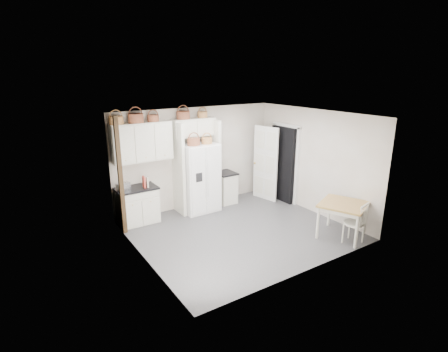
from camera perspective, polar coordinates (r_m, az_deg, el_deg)
floor at (r=8.01m, az=2.62°, el=-8.92°), size 4.50×4.50×0.00m
ceiling at (r=7.27m, az=2.89°, el=9.89°), size 4.50×4.50×0.00m
wall_back at (r=9.18m, az=-4.56°, el=3.03°), size 4.50×0.00×4.50m
wall_left at (r=6.54m, az=-13.50°, el=-3.06°), size 0.00×4.00×4.00m
wall_right at (r=9.00m, az=14.48°, el=2.27°), size 0.00×4.00×4.00m
refrigerator at (r=8.88m, az=-4.12°, el=-0.27°), size 0.90×0.73×1.75m
base_cab_left at (r=8.51m, az=-13.93°, el=-4.77°), size 0.90×0.57×0.84m
base_cab_right at (r=9.53m, az=0.24°, el=-1.97°), size 0.46×0.56×0.82m
dining_table at (r=8.03m, az=18.70°, el=-6.79°), size 1.21×1.21×0.76m
windsor_chair at (r=7.78m, az=20.47°, el=-7.20°), size 0.52×0.49×0.90m
counter_left at (r=8.36m, az=-14.14°, el=-1.98°), size 0.94×0.61×0.04m
counter_right at (r=9.40m, az=0.24°, el=0.49°), size 0.50×0.59×0.04m
toaster at (r=8.18m, az=-16.15°, el=-1.69°), size 0.31×0.21×0.20m
cookbook_red at (r=8.29m, az=-12.93°, el=-0.96°), size 0.06×0.18×0.26m
cookbook_cream at (r=8.32m, az=-12.40°, el=-0.92°), size 0.07×0.17×0.24m
basket_upper_a at (r=8.05m, az=-17.18°, el=8.68°), size 0.31×0.31×0.18m
basket_upper_b at (r=8.18m, az=-14.20°, el=9.12°), size 0.35×0.35×0.20m
basket_upper_c at (r=8.32m, az=-11.49°, el=9.24°), size 0.27×0.27×0.15m
basket_bridge_a at (r=8.63m, az=-6.68°, el=9.83°), size 0.33×0.33×0.19m
basket_bridge_b at (r=8.89m, az=-3.53°, el=9.97°), size 0.25×0.25×0.15m
basket_fridge_a at (r=8.48m, az=-4.97°, el=5.58°), size 0.32×0.32×0.17m
basket_fridge_b at (r=8.66m, az=-2.82°, el=5.78°), size 0.28×0.28×0.15m
upper_cabinet at (r=8.30m, az=-13.25°, el=5.42°), size 1.40×0.34×0.90m
bridge_cabinet at (r=8.80m, az=-5.02°, el=7.91°), size 1.12×0.34×0.45m
fridge_panel_left at (r=8.67m, az=-7.42°, el=1.10°), size 0.08×0.60×2.30m
fridge_panel_right at (r=9.13m, az=-1.66°, el=2.05°), size 0.08×0.60×2.30m
trim_post at (r=7.79m, az=-16.56°, el=-0.12°), size 0.09×0.09×2.60m
doorway_void at (r=9.68m, az=9.68°, el=1.89°), size 0.18×0.85×2.05m
door_slab at (r=9.69m, az=6.77°, el=2.03°), size 0.21×0.79×2.05m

